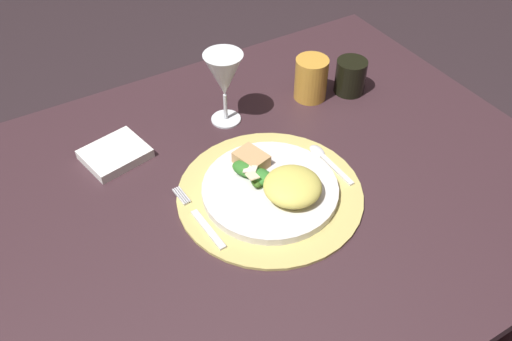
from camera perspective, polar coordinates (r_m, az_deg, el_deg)
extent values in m
cube|color=#372228|center=(0.99, -1.96, -3.09)|extent=(1.23, 0.88, 0.03)
cylinder|color=#322325|center=(1.67, 8.39, 3.04)|extent=(0.08, 0.08, 0.69)
cylinder|color=tan|center=(0.98, 1.49, -2.47)|extent=(0.34, 0.34, 0.01)
cylinder|color=silver|center=(0.97, 1.51, -2.02)|extent=(0.25, 0.25, 0.02)
ellipsoid|color=#D3C758|center=(0.94, 3.92, -1.68)|extent=(0.14, 0.14, 0.04)
ellipsoid|color=#355D1A|center=(0.97, 0.16, -0.70)|extent=(0.05, 0.06, 0.02)
ellipsoid|color=#367E2E|center=(0.96, 0.48, -0.70)|extent=(0.05, 0.05, 0.02)
ellipsoid|color=#386E0F|center=(0.97, 0.26, -0.34)|extent=(0.05, 0.05, 0.02)
ellipsoid|color=#317427|center=(0.98, -0.97, 0.15)|extent=(0.06, 0.07, 0.02)
cube|color=beige|center=(0.96, -0.62, 0.14)|extent=(0.03, 0.03, 0.01)
cube|color=beige|center=(0.95, -0.39, -0.56)|extent=(0.02, 0.02, 0.01)
cube|color=tan|center=(1.00, -0.50, 1.21)|extent=(0.06, 0.07, 0.02)
cube|color=silver|center=(0.92, -5.13, -6.25)|extent=(0.02, 0.10, 0.00)
cube|color=silver|center=(0.97, -8.25, -2.83)|extent=(0.01, 0.05, 0.00)
cube|color=silver|center=(0.97, -8.05, -2.73)|extent=(0.01, 0.05, 0.00)
cube|color=silver|center=(0.97, -7.84, -2.64)|extent=(0.01, 0.05, 0.00)
cube|color=silver|center=(0.98, -7.63, -2.54)|extent=(0.01, 0.05, 0.00)
cube|color=silver|center=(1.03, 8.57, 0.11)|extent=(0.01, 0.09, 0.00)
ellipsoid|color=silver|center=(1.06, 6.52, 2.08)|extent=(0.02, 0.04, 0.01)
cube|color=white|center=(1.08, -14.78, 1.72)|extent=(0.13, 0.12, 0.02)
cylinder|color=silver|center=(1.14, -3.21, 5.49)|extent=(0.06, 0.06, 0.00)
cylinder|color=silver|center=(1.12, -3.28, 6.80)|extent=(0.01, 0.01, 0.06)
cone|color=silver|center=(1.08, -3.44, 10.09)|extent=(0.08, 0.08, 0.09)
cylinder|color=gold|center=(1.19, 5.88, 9.71)|extent=(0.07, 0.07, 0.09)
cylinder|color=black|center=(1.22, 10.03, 9.84)|extent=(0.07, 0.07, 0.08)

